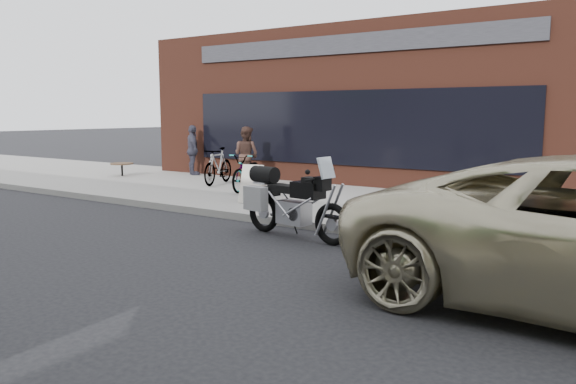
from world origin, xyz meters
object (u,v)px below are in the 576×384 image
bicycle_rear (218,166)px  cafe_patron_right (193,150)px  bicycle_front (250,172)px  sandwich_sign (253,184)px  cafe_table (122,164)px  motorcycle (289,202)px  cafe_patron_left (246,155)px

bicycle_rear → cafe_patron_right: 2.63m
bicycle_front → sandwich_sign: bearing=-61.4°
cafe_table → bicycle_rear: bearing=1.2°
bicycle_front → cafe_patron_right: 4.17m
motorcycle → sandwich_sign: size_ratio=2.67×
bicycle_front → bicycle_rear: (-1.49, 0.51, 0.03)m
motorcycle → cafe_table: motorcycle is taller
bicycle_rear → cafe_table: (-3.89, -0.08, -0.13)m
cafe_table → cafe_patron_left: bearing=10.3°
bicycle_rear → sandwich_sign: bicycle_rear is taller
cafe_patron_left → bicycle_rear: bearing=57.2°
cafe_table → motorcycle: bearing=-23.4°
bicycle_front → cafe_table: bicycle_front is taller
sandwich_sign → cafe_table: (-6.64, 1.92, -0.05)m
cafe_patron_left → cafe_patron_right: bearing=-15.1°
bicycle_rear → cafe_patron_left: bearing=43.5°
motorcycle → bicycle_front: bearing=144.3°
cafe_table → cafe_patron_right: (1.66, 1.45, 0.42)m
cafe_table → cafe_patron_left: 4.41m
bicycle_front → cafe_patron_left: 1.64m
bicycle_front → sandwich_sign: (1.26, -1.49, -0.05)m
cafe_patron_left → bicycle_front: bearing=129.9°
bicycle_front → cafe_patron_left: bearing=119.4°
bicycle_rear → cafe_patron_right: cafe_patron_right is taller
cafe_patron_left → motorcycle: bearing=133.3°
motorcycle → sandwich_sign: (-2.20, 1.90, -0.04)m
cafe_table → cafe_patron_right: size_ratio=0.45×
sandwich_sign → cafe_table: 6.91m
cafe_patron_left → cafe_patron_right: (-2.66, 0.66, -0.00)m
bicycle_front → cafe_patron_right: size_ratio=1.13×
bicycle_front → cafe_patron_right: cafe_patron_right is taller
motorcycle → sandwich_sign: bearing=147.8°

